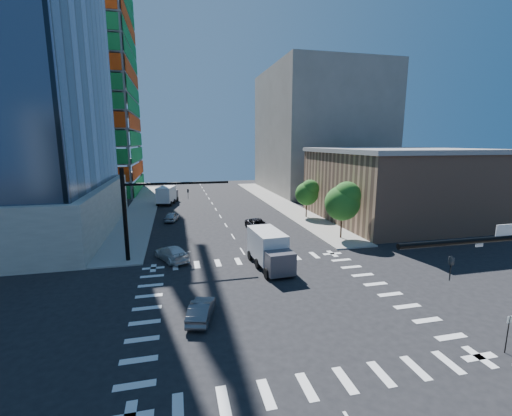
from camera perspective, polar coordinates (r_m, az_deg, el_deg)
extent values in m
plane|color=black|center=(26.07, 2.99, -15.22)|extent=(160.00, 160.00, 0.00)
cube|color=silver|center=(26.07, 2.99, -15.21)|extent=(20.00, 20.00, 0.01)
cube|color=gray|center=(66.30, 3.65, 0.98)|extent=(5.00, 60.00, 0.15)
cube|color=gray|center=(63.74, -18.38, 0.04)|extent=(5.00, 60.00, 0.15)
cube|color=#188938|center=(85.83, -19.82, 19.02)|extent=(0.12, 24.00, 49.00)
cube|color=#DE400D|center=(75.92, -30.97, 19.31)|extent=(24.00, 0.12, 49.00)
cube|color=#966E57|center=(54.96, 22.00, 3.35)|extent=(20.00, 22.00, 10.00)
cube|color=slate|center=(54.59, 22.39, 8.87)|extent=(20.50, 22.50, 0.60)
cube|color=slate|center=(84.48, 10.38, 12.45)|extent=(24.00, 30.00, 28.00)
cylinder|color=black|center=(17.57, 35.97, -4.13)|extent=(10.00, 0.24, 0.24)
imported|color=black|center=(16.09, 29.63, -8.77)|extent=(0.16, 0.20, 1.00)
cube|color=white|center=(17.50, 36.10, -3.02)|extent=(0.90, 0.04, 0.50)
cylinder|color=black|center=(34.95, -21.02, -1.09)|extent=(0.40, 0.40, 9.00)
cylinder|color=black|center=(34.16, -13.01, 4.03)|extent=(10.00, 0.24, 0.24)
imported|color=black|center=(34.33, -11.26, 2.28)|extent=(0.16, 0.20, 1.00)
cylinder|color=#382316|center=(42.42, 13.99, -3.32)|extent=(0.20, 0.20, 2.27)
sphere|color=#144D16|center=(41.78, 14.18, 0.79)|extent=(4.16, 4.16, 4.16)
sphere|color=#3A7C29|center=(41.55, 14.92, 2.06)|extent=(3.25, 3.25, 3.25)
cylinder|color=#382316|center=(53.23, 8.38, -0.44)|extent=(0.20, 0.20, 1.92)
sphere|color=#144D16|center=(52.78, 8.45, 2.34)|extent=(3.52, 3.52, 3.52)
sphere|color=#3A7C29|center=(52.54, 9.01, 3.20)|extent=(2.75, 2.75, 2.75)
cylinder|color=black|center=(24.30, 36.36, -16.63)|extent=(0.06, 0.06, 2.20)
cube|color=silver|center=(23.93, 36.61, -14.70)|extent=(0.30, 0.03, 0.40)
imported|color=black|center=(45.37, 0.31, -2.80)|extent=(2.79, 5.37, 1.45)
imported|color=silver|center=(34.96, -13.87, -7.34)|extent=(3.90, 5.36, 1.44)
imported|color=#BABDC3|center=(51.98, -13.85, -1.39)|extent=(2.45, 4.30, 1.38)
imported|color=#535358|center=(23.71, -9.11, -16.44)|extent=(2.31, 4.08, 1.27)
cube|color=silver|center=(31.67, 2.44, -6.60)|extent=(2.82, 5.30, 2.67)
cube|color=#44434B|center=(31.87, 2.43, -7.75)|extent=(2.49, 2.01, 1.95)
cube|color=silver|center=(66.76, -14.51, 2.38)|extent=(3.67, 5.66, 2.71)
cube|color=#44434B|center=(66.86, -14.48, 1.81)|extent=(2.78, 2.39, 1.98)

